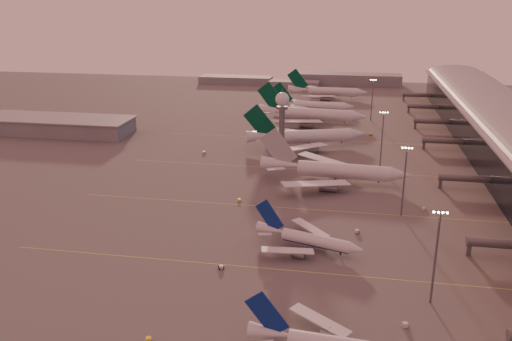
# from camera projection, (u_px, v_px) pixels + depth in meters

# --- Properties ---
(ground) EXTENTS (700.00, 700.00, 0.00)m
(ground) POSITION_uv_depth(u_px,v_px,m) (203.00, 282.00, 143.38)
(ground) COLOR #4D4B4B
(ground) RESTS_ON ground
(taxiway_markings) EXTENTS (180.00, 185.25, 0.02)m
(taxiway_markings) POSITION_uv_depth(u_px,v_px,m) (328.00, 209.00, 190.71)
(taxiway_markings) COLOR #D1CA49
(taxiway_markings) RESTS_ON ground
(hangar) EXTENTS (82.00, 27.00, 8.50)m
(hangar) POSITION_uv_depth(u_px,v_px,m) (57.00, 125.00, 292.84)
(hangar) COLOR slate
(hangar) RESTS_ON ground
(radar_tower) EXTENTS (6.40, 6.40, 31.10)m
(radar_tower) POSITION_uv_depth(u_px,v_px,m) (282.00, 111.00, 248.10)
(radar_tower) COLOR #56595D
(radar_tower) RESTS_ON ground
(mast_a) EXTENTS (3.60, 0.56, 25.00)m
(mast_a) POSITION_uv_depth(u_px,v_px,m) (436.00, 252.00, 129.40)
(mast_a) COLOR #56595D
(mast_a) RESTS_ON ground
(mast_b) EXTENTS (3.60, 0.56, 25.00)m
(mast_b) POSITION_uv_depth(u_px,v_px,m) (404.00, 178.00, 181.29)
(mast_b) COLOR #56595D
(mast_b) RESTS_ON ground
(mast_c) EXTENTS (3.60, 0.56, 25.00)m
(mast_c) POSITION_uv_depth(u_px,v_px,m) (382.00, 136.00, 233.52)
(mast_c) COLOR #56595D
(mast_c) RESTS_ON ground
(mast_d) EXTENTS (3.60, 0.56, 25.00)m
(mast_d) POSITION_uv_depth(u_px,v_px,m) (372.00, 98.00, 317.96)
(mast_d) COLOR #56595D
(mast_d) RESTS_ON ground
(distant_horizon) EXTENTS (165.00, 37.50, 9.00)m
(distant_horizon) POSITION_uv_depth(u_px,v_px,m) (311.00, 80.00, 445.56)
(distant_horizon) COLOR slate
(distant_horizon) RESTS_ON ground
(narrowbody_mid) EXTENTS (33.31, 26.17, 13.42)m
(narrowbody_mid) POSITION_uv_depth(u_px,v_px,m) (308.00, 241.00, 160.65)
(narrowbody_mid) COLOR silver
(narrowbody_mid) RESTS_ON ground
(widebody_white) EXTENTS (60.07, 47.99, 21.12)m
(widebody_white) POSITION_uv_depth(u_px,v_px,m) (334.00, 173.00, 217.16)
(widebody_white) COLOR silver
(widebody_white) RESTS_ON ground
(greentail_a) EXTENTS (58.69, 46.62, 22.14)m
(greentail_a) POSITION_uv_depth(u_px,v_px,m) (306.00, 139.00, 266.65)
(greentail_a) COLOR silver
(greentail_a) RESTS_ON ground
(greentail_b) EXTENTS (63.88, 51.38, 23.21)m
(greentail_b) POSITION_uv_depth(u_px,v_px,m) (312.00, 116.00, 314.15)
(greentail_b) COLOR silver
(greentail_b) RESTS_ON ground
(greentail_c) EXTENTS (52.25, 42.19, 18.98)m
(greentail_c) POSITION_uv_depth(u_px,v_px,m) (313.00, 107.00, 341.91)
(greentail_c) COLOR silver
(greentail_c) RESTS_ON ground
(greentail_d) EXTENTS (57.25, 46.23, 20.79)m
(greentail_d) POSITION_uv_depth(u_px,v_px,m) (327.00, 93.00, 387.77)
(greentail_d) COLOR silver
(greentail_d) RESTS_ON ground
(gsv_truck_a) EXTENTS (6.39, 4.13, 2.43)m
(gsv_truck_a) POSITION_uv_depth(u_px,v_px,m) (151.00, 337.00, 118.29)
(gsv_truck_a) COLOR yellow
(gsv_truck_a) RESTS_ON ground
(gsv_catering_a) EXTENTS (6.10, 4.19, 4.59)m
(gsv_catering_a) POSITION_uv_depth(u_px,v_px,m) (407.00, 319.00, 123.16)
(gsv_catering_a) COLOR silver
(gsv_catering_a) RESTS_ON ground
(gsv_tug_mid) EXTENTS (3.29, 3.91, 0.96)m
(gsv_tug_mid) POSITION_uv_depth(u_px,v_px,m) (221.00, 267.00, 149.75)
(gsv_tug_mid) COLOR silver
(gsv_tug_mid) RESTS_ON ground
(gsv_truck_b) EXTENTS (6.43, 3.43, 2.46)m
(gsv_truck_b) POSITION_uv_depth(u_px,v_px,m) (358.00, 230.00, 171.41)
(gsv_truck_b) COLOR silver
(gsv_truck_b) RESTS_ON ground
(gsv_truck_c) EXTENTS (5.66, 3.48, 2.15)m
(gsv_truck_c) POSITION_uv_depth(u_px,v_px,m) (240.00, 199.00, 197.69)
(gsv_truck_c) COLOR yellow
(gsv_truck_c) RESTS_ON ground
(gsv_catering_b) EXTENTS (5.39, 3.31, 4.12)m
(gsv_catering_b) POSITION_uv_depth(u_px,v_px,m) (425.00, 205.00, 189.15)
(gsv_catering_b) COLOR silver
(gsv_catering_b) RESTS_ON ground
(gsv_truck_d) EXTENTS (4.19, 6.39, 2.43)m
(gsv_truck_d) POSITION_uv_depth(u_px,v_px,m) (205.00, 151.00, 256.48)
(gsv_truck_d) COLOR silver
(gsv_truck_d) RESTS_ON ground
(gsv_tug_hangar) EXTENTS (4.39, 4.02, 1.08)m
(gsv_tug_hangar) POSITION_uv_depth(u_px,v_px,m) (371.00, 135.00, 288.22)
(gsv_tug_hangar) COLOR yellow
(gsv_tug_hangar) RESTS_ON ground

